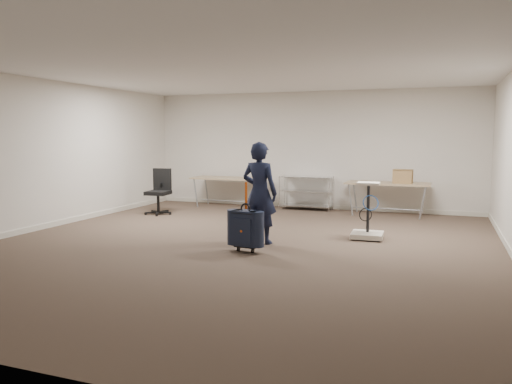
% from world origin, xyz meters
% --- Properties ---
extents(ground, '(9.00, 9.00, 0.00)m').
position_xyz_m(ground, '(0.00, 0.00, 0.00)').
color(ground, '#413027').
rests_on(ground, ground).
extents(room_shell, '(8.00, 9.00, 9.00)m').
position_xyz_m(room_shell, '(0.00, 1.38, 0.05)').
color(room_shell, silver).
rests_on(room_shell, ground).
extents(folding_table_left, '(1.80, 0.75, 0.73)m').
position_xyz_m(folding_table_left, '(-1.90, 3.95, 0.68)').
color(folding_table_left, '#A18363').
rests_on(folding_table_left, ground).
extents(folding_table_right, '(1.80, 0.75, 0.73)m').
position_xyz_m(folding_table_right, '(1.90, 3.95, 0.68)').
color(folding_table_right, '#A18363').
rests_on(folding_table_right, ground).
extents(wire_shelf, '(1.22, 0.47, 0.80)m').
position_xyz_m(wire_shelf, '(0.00, 4.20, 0.44)').
color(wire_shelf, silver).
rests_on(wire_shelf, ground).
extents(person, '(0.64, 0.46, 1.65)m').
position_xyz_m(person, '(0.24, 0.30, 0.83)').
color(person, black).
rests_on(person, ground).
extents(suitcase, '(0.42, 0.28, 1.06)m').
position_xyz_m(suitcase, '(0.27, -0.38, 0.36)').
color(suitcase, '#161B31').
rests_on(suitcase, ground).
extents(office_chair, '(0.62, 0.62, 1.02)m').
position_xyz_m(office_chair, '(-2.92, 2.39, 0.31)').
color(office_chair, black).
rests_on(office_chair, ground).
extents(equipment_cart, '(0.55, 0.55, 0.97)m').
position_xyz_m(equipment_cart, '(1.85, 1.27, 0.25)').
color(equipment_cart, beige).
rests_on(equipment_cart, ground).
extents(cardboard_box, '(0.41, 0.32, 0.30)m').
position_xyz_m(cardboard_box, '(2.22, 3.88, 0.88)').
color(cardboard_box, '#A26E4B').
rests_on(cardboard_box, folding_table_right).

